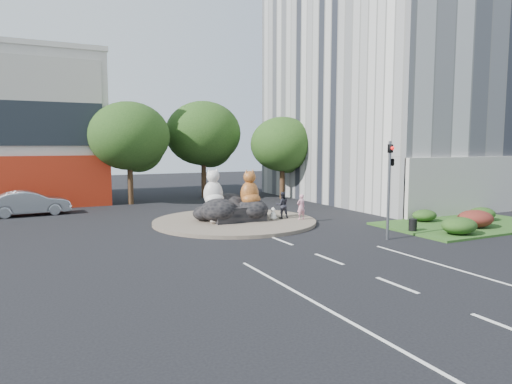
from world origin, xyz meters
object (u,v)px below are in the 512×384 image
cat_white (213,187)px  pedestrian_dark (282,205)px  cat_tabby (250,187)px  kitten_calico (214,215)px  kitten_white (273,213)px  pedestrian_pink (301,207)px  litter_bin (413,225)px  parked_car (30,203)px

cat_white → pedestrian_dark: bearing=-4.2°
cat_tabby → kitten_calico: size_ratio=2.35×
kitten_white → pedestrian_pink: size_ratio=0.50×
cat_tabby → pedestrian_dark: bearing=-14.5°
cat_tabby → litter_bin: 9.71m
cat_tabby → kitten_white: size_ratio=2.84×
cat_tabby → parked_car: 15.46m
pedestrian_pink → cat_tabby: bearing=-28.3°
parked_car → litter_bin: parked_car is taller
pedestrian_pink → cat_white: bearing=-27.5°
kitten_calico → pedestrian_dark: (4.57, -0.11, 0.36)m
parked_car → pedestrian_dark: bearing=-129.7°
kitten_white → kitten_calico: bearing=124.3°
litter_bin → parked_car: bearing=139.3°
cat_white → parked_car: cat_white is taller
cat_white → litter_bin: bearing=-29.2°
pedestrian_dark → litter_bin: bearing=138.7°
cat_tabby → pedestrian_pink: bearing=-27.9°
cat_tabby → litter_bin: (6.66, -6.84, -1.77)m
cat_white → cat_tabby: 2.23m
kitten_white → pedestrian_pink: 1.79m
kitten_calico → litter_bin: bearing=-8.1°
cat_white → kitten_white: (3.38, -1.46, -1.66)m
kitten_calico → pedestrian_dark: size_ratio=0.57×
cat_tabby → pedestrian_dark: cat_tabby is taller
kitten_calico → cat_tabby: bearing=33.8°
kitten_white → pedestrian_dark: size_ratio=0.47×
litter_bin → pedestrian_pink: bearing=124.0°
cat_white → kitten_calico: (-0.41, -1.10, -1.57)m
kitten_white → parked_car: bearing=93.2°
pedestrian_pink → litter_bin: bearing=119.4°
cat_white → kitten_calico: bearing=-98.2°
litter_bin → kitten_calico: bearing=144.3°
cat_white → litter_bin: (8.73, -7.67, -1.80)m
pedestrian_dark → litter_bin: size_ratio=2.57×
pedestrian_dark → pedestrian_pink: bearing=146.0°
kitten_white → pedestrian_pink: (1.61, -0.66, 0.39)m
kitten_white → parked_car: size_ratio=0.15×
cat_white → litter_bin: size_ratio=3.52×
kitten_calico → parked_car: parked_car is taller
cat_tabby → kitten_white: cat_tabby is taller
kitten_white → litter_bin: 8.20m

